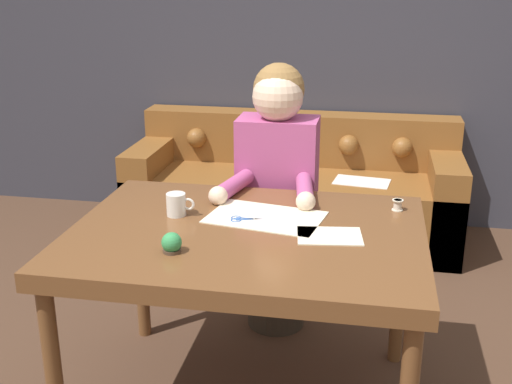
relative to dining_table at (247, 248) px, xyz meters
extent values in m
cube|color=#383842|center=(0.07, 2.20, 0.61)|extent=(8.00, 0.06, 2.60)
cube|color=brown|center=(0.00, 0.00, 0.04)|extent=(1.31, 0.98, 0.07)
cylinder|color=brown|center=(-0.60, -0.43, -0.34)|extent=(0.06, 0.06, 0.70)
cylinder|color=brown|center=(-0.60, 0.43, -0.34)|extent=(0.06, 0.06, 0.70)
cylinder|color=brown|center=(0.60, 0.43, -0.34)|extent=(0.06, 0.06, 0.70)
cube|color=brown|center=(-0.05, 1.77, -0.47)|extent=(2.10, 0.76, 0.44)
cube|color=brown|center=(-0.05, 2.04, -0.08)|extent=(2.10, 0.22, 0.34)
cube|color=brown|center=(-1.00, 1.77, -0.39)|extent=(0.20, 0.76, 0.60)
cube|color=brown|center=(0.90, 1.77, -0.39)|extent=(0.20, 0.76, 0.60)
sphere|color=brown|center=(-0.73, 1.91, -0.08)|extent=(0.13, 0.13, 0.13)
sphere|color=brown|center=(-0.39, 1.91, -0.08)|extent=(0.13, 0.13, 0.13)
sphere|color=brown|center=(-0.05, 1.91, -0.08)|extent=(0.13, 0.13, 0.13)
sphere|color=brown|center=(0.29, 1.91, -0.08)|extent=(0.13, 0.13, 0.13)
sphere|color=brown|center=(0.63, 1.91, -0.08)|extent=(0.13, 0.13, 0.13)
cube|color=white|center=(0.39, 1.67, -0.25)|extent=(0.36, 0.25, 0.00)
cylinder|color=#33281E|center=(0.02, 0.65, -0.45)|extent=(0.28, 0.28, 0.49)
cube|color=#B24C84|center=(0.02, 0.65, 0.07)|extent=(0.37, 0.22, 0.56)
sphere|color=beige|center=(0.02, 0.63, 0.46)|extent=(0.23, 0.23, 0.23)
sphere|color=olive|center=(0.02, 0.66, 0.49)|extent=(0.23, 0.23, 0.23)
cylinder|color=#B24C84|center=(-0.14, 0.40, 0.11)|extent=(0.13, 0.30, 0.07)
sphere|color=beige|center=(-0.17, 0.26, 0.11)|extent=(0.08, 0.08, 0.08)
cylinder|color=#B24C84|center=(0.17, 0.40, 0.11)|extent=(0.11, 0.30, 0.07)
sphere|color=beige|center=(0.19, 0.26, 0.11)|extent=(0.08, 0.08, 0.08)
cube|color=beige|center=(0.05, 0.14, 0.08)|extent=(0.48, 0.36, 0.00)
cube|color=beige|center=(0.31, 0.00, 0.08)|extent=(0.25, 0.20, 0.00)
cube|color=silver|center=(0.06, 0.12, 0.08)|extent=(0.11, 0.05, 0.00)
cube|color=#2D569E|center=(-0.02, 0.09, 0.08)|extent=(0.07, 0.03, 0.00)
torus|color=#2D569E|center=(-0.06, 0.08, 0.08)|extent=(0.04, 0.04, 0.01)
cube|color=silver|center=(0.06, 0.10, 0.08)|extent=(0.11, 0.01, 0.00)
cube|color=#2D569E|center=(-0.03, 0.10, 0.08)|extent=(0.07, 0.01, 0.00)
torus|color=#2D569E|center=(-0.06, 0.11, 0.08)|extent=(0.04, 0.04, 0.01)
cylinder|color=silver|center=(0.01, 0.10, 0.08)|extent=(0.01, 0.01, 0.01)
cylinder|color=silver|center=(-0.30, 0.10, 0.12)|extent=(0.08, 0.08, 0.09)
torus|color=silver|center=(-0.25, 0.10, 0.12)|extent=(0.05, 0.01, 0.05)
cylinder|color=beige|center=(0.56, 0.31, 0.10)|extent=(0.03, 0.03, 0.04)
cylinder|color=beige|center=(0.56, 0.31, 0.12)|extent=(0.04, 0.04, 0.00)
cylinder|color=beige|center=(0.56, 0.31, 0.08)|extent=(0.04, 0.04, 0.00)
cylinder|color=#4C3828|center=(-0.21, -0.24, 0.08)|extent=(0.06, 0.06, 0.01)
sphere|color=#338C4C|center=(-0.21, -0.24, 0.11)|extent=(0.07, 0.07, 0.07)
camera|label=1|loc=(0.44, -2.16, 0.98)|focal=45.00mm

